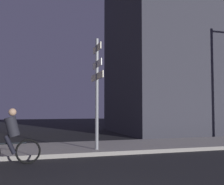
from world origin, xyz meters
The scene contains 3 objects.
sidewalk_kerb centered at (0.00, 7.28, 0.07)m, with size 40.00×3.19×0.14m, color #9E9991.
signpost centered at (1.44, 6.30, 2.50)m, with size 0.12×1.72×4.01m.
cyclist centered at (-1.41, 5.01, 0.75)m, with size 1.82×0.35×1.61m.
Camera 1 is at (-0.95, -3.47, 1.60)m, focal length 44.71 mm.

